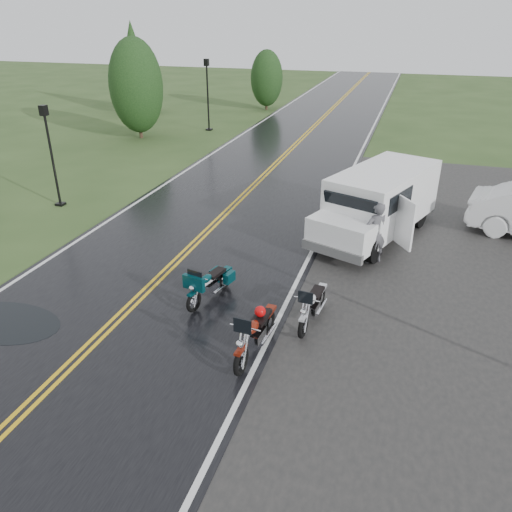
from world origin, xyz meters
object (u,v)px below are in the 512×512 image
Objects in this scene: person_at_van at (375,234)px; van_white at (324,215)px; motorcycle_teal at (193,294)px; motorcycle_red at (241,351)px; lamp_post_near_left at (52,157)px; motorcycle_silver at (303,318)px; lamp_post_far_left at (208,95)px.

van_white is at bearing -58.33° from person_at_van.
motorcycle_teal is 0.33× the size of van_white.
person_at_van is at bearing 75.87° from motorcycle_red.
person_at_van is (1.67, -0.62, -0.19)m from van_white.
lamp_post_near_left is (-10.18, 7.65, 1.31)m from motorcycle_red.
van_white is 3.06× the size of person_at_van.
motorcycle_red is 1.11× the size of motorcycle_silver.
van_white is at bearing 91.01° from motorcycle_red.
motorcycle_red is 12.80m from lamp_post_near_left.
lamp_post_near_left is at bearing -163.59° from van_white.
lamp_post_near_left is (-12.29, 1.48, 0.99)m from person_at_van.
motorcycle_red reaches higher than motorcycle_silver.
motorcycle_silver is at bearing 65.38° from motorcycle_red.
motorcycle_red is 24.63m from lamp_post_far_left.
lamp_post_near_left reaches higher than person_at_van.
lamp_post_far_left is at bearing 122.88° from motorcycle_silver.
motorcycle_red is at bearing -113.94° from motorcycle_silver.
lamp_post_far_left reaches higher than person_at_van.
motorcycle_red is at bearing -36.92° from lamp_post_near_left.
lamp_post_far_left reaches higher than motorcycle_red.
motorcycle_red is 0.49× the size of lamp_post_far_left.
lamp_post_far_left is at bearing 118.46° from motorcycle_red.
motorcycle_silver is 23.54m from lamp_post_far_left.
person_at_van is 0.49× the size of lamp_post_near_left.
van_white is 1.50× the size of lamp_post_near_left.
lamp_post_near_left reaches higher than van_white.
motorcycle_teal is at bearing 8.77° from person_at_van.
lamp_post_near_left is at bearing 158.22° from motorcycle_teal.
person_at_van is 20.30m from lamp_post_far_left.
motorcycle_teal is 0.43× the size of lamp_post_far_left.
motorcycle_silver is at bearing -62.49° from lamp_post_far_left.
van_white is at bearing -56.61° from lamp_post_far_left.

